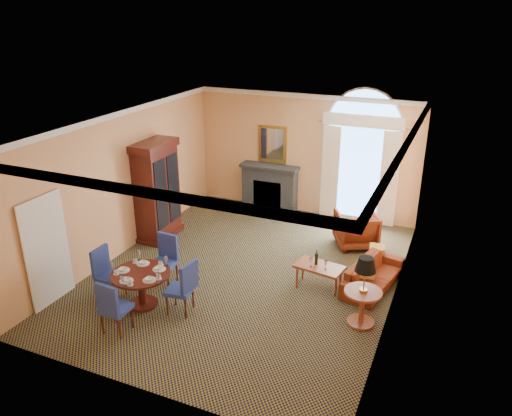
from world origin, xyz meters
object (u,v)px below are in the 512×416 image
at_px(armoire, 157,192).
at_px(armchair, 356,229).
at_px(side_table, 364,284).
at_px(sofa, 373,275).
at_px(coffee_table, 319,268).
at_px(dining_table, 141,281).

height_order(armoire, armchair, armoire).
relative_size(armoire, side_table, 1.84).
height_order(sofa, coffee_table, coffee_table).
xyz_separation_m(sofa, side_table, (0.05, -1.36, 0.55)).
relative_size(dining_table, coffee_table, 1.09).
distance_m(coffee_table, side_table, 1.43).
bearing_deg(dining_table, armchair, 52.77).
relative_size(armoire, armchair, 2.58).
bearing_deg(sofa, coffee_table, 126.83).
relative_size(armoire, sofa, 1.35).
bearing_deg(side_table, coffee_table, 139.45).
distance_m(dining_table, sofa, 4.54).
height_order(sofa, side_table, side_table).
bearing_deg(dining_table, side_table, 14.93).
height_order(dining_table, sofa, dining_table).
bearing_deg(sofa, armchair, 35.89).
xyz_separation_m(armoire, coffee_table, (4.27, -0.78, -0.71)).
bearing_deg(side_table, sofa, 92.11).
bearing_deg(side_table, armchair, 104.62).
bearing_deg(dining_table, sofa, 31.94).
bearing_deg(armoire, sofa, -3.48).
height_order(armoire, sofa, armoire).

